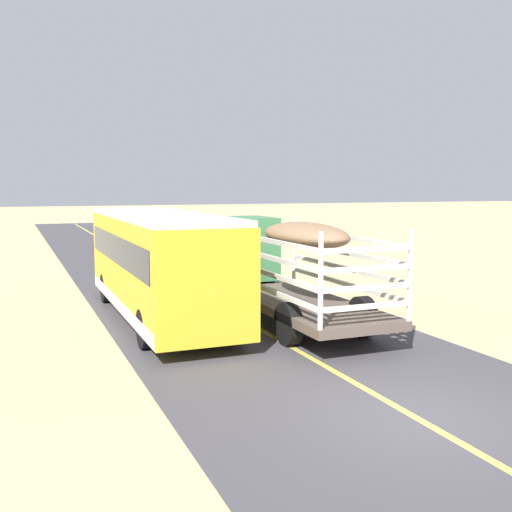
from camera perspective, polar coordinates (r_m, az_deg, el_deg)
name	(u,v)px	position (r m, az deg, el deg)	size (l,w,h in m)	color
ground_plane	(416,419)	(11.21, 14.88, -14.65)	(240.00, 240.00, 0.00)	tan
road_surface	(416,418)	(11.20, 14.88, -14.60)	(8.00, 120.00, 0.02)	#423F44
road_centre_line	(416,418)	(11.20, 14.88, -14.55)	(0.16, 117.60, 0.00)	#D8CC4C
livestock_truck	(260,255)	(19.64, 0.36, 0.08)	(2.53, 9.70, 3.02)	#3F7F4C
bus	(158,262)	(18.40, -9.20, -0.58)	(2.54, 10.00, 3.21)	gold
car_far	(134,237)	(40.90, -11.44, 1.80)	(1.80, 4.40, 1.46)	#264C8C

